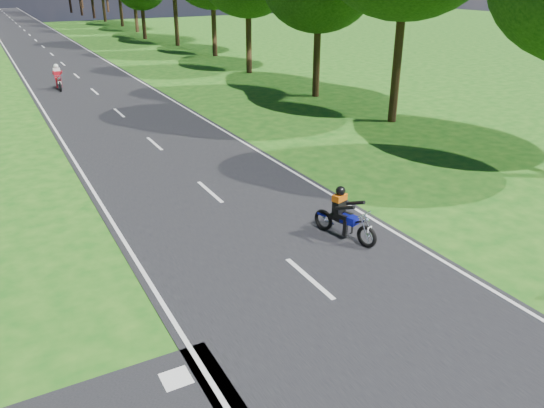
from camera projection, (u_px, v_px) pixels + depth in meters
ground at (362, 325)px, 10.62m from camera, size 160.00×160.00×0.00m
main_road at (43, 47)px, 50.91m from camera, size 7.00×140.00×0.02m
road_markings at (44, 49)px, 49.33m from camera, size 7.40×140.00×0.01m
rider_near_blue at (345, 213)px, 13.80m from camera, size 1.04×1.81×1.43m
rider_far_red at (58, 77)px, 31.78m from camera, size 0.70×1.84×1.51m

